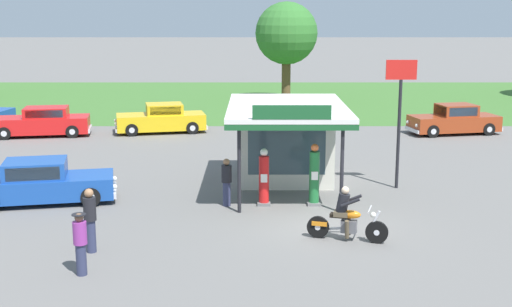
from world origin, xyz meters
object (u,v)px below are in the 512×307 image
(featured_classic_sedan, at_px, (41,183))
(bystander_strolling_foreground, at_px, (89,219))
(parked_car_second_row_spare, at_px, (41,123))
(parked_car_back_row_centre, at_px, (161,119))
(gas_pump_offside, at_px, (314,177))
(bystander_standing_back_lot, at_px, (226,181))
(bystander_leaning_by_kiosk, at_px, (80,242))
(motorcycle_with_rider, at_px, (345,218))
(parked_car_back_row_far_right, at_px, (453,121))
(gas_pump_nearside, at_px, (263,179))
(roadside_pole_sign, at_px, (399,101))

(featured_classic_sedan, xyz_separation_m, bystander_strolling_foreground, (2.83, -4.85, 0.27))
(parked_car_second_row_spare, bearing_deg, parked_car_back_row_centre, 9.87)
(gas_pump_offside, distance_m, bystander_standing_back_lot, 2.93)
(bystander_leaning_by_kiosk, bearing_deg, motorcycle_with_rider, 20.69)
(bystander_standing_back_lot, bearing_deg, parked_car_second_row_spare, 128.08)
(parked_car_second_row_spare, height_order, bystander_standing_back_lot, bystander_standing_back_lot)
(gas_pump_offside, distance_m, featured_classic_sedan, 9.24)
(featured_classic_sedan, relative_size, bystander_strolling_foreground, 2.88)
(parked_car_second_row_spare, xyz_separation_m, parked_car_back_row_far_right, (21.69, 0.60, 0.01))
(featured_classic_sedan, distance_m, parked_car_back_row_centre, 13.87)
(gas_pump_nearside, relative_size, bystander_standing_back_lot, 1.20)
(gas_pump_offside, distance_m, roadside_pole_sign, 4.53)
(motorcycle_with_rider, bearing_deg, gas_pump_nearside, 122.36)
(bystander_standing_back_lot, relative_size, bystander_strolling_foreground, 0.91)
(parked_car_back_row_centre, height_order, bystander_standing_back_lot, bystander_standing_back_lot)
(parked_car_back_row_far_right, bearing_deg, gas_pump_nearside, -127.15)
(gas_pump_nearside, xyz_separation_m, bystander_leaning_by_kiosk, (-4.58, -6.20, -0.04))
(bystander_standing_back_lot, distance_m, bystander_strolling_foreground, 5.66)
(gas_pump_nearside, distance_m, bystander_strolling_foreground, 6.57)
(parked_car_back_row_far_right, bearing_deg, parked_car_back_row_centre, 178.30)
(motorcycle_with_rider, height_order, bystander_leaning_by_kiosk, bystander_leaning_by_kiosk)
(gas_pump_offside, height_order, parked_car_back_row_centre, gas_pump_offside)
(parked_car_second_row_spare, height_order, bystander_strolling_foreground, bystander_strolling_foreground)
(featured_classic_sedan, distance_m, bystander_strolling_foreground, 5.62)
(featured_classic_sedan, height_order, bystander_strolling_foreground, bystander_strolling_foreground)
(gas_pump_offside, bearing_deg, gas_pump_nearside, -180.00)
(gas_pump_offside, height_order, bystander_standing_back_lot, gas_pump_offside)
(gas_pump_nearside, xyz_separation_m, featured_classic_sedan, (-7.55, 0.28, -0.21))
(parked_car_back_row_centre, bearing_deg, bystander_standing_back_lot, -73.79)
(bystander_leaning_by_kiosk, relative_size, roadside_pole_sign, 0.34)
(parked_car_back_row_far_right, relative_size, bystander_standing_back_lot, 3.12)
(motorcycle_with_rider, relative_size, parked_car_back_row_far_right, 0.45)
(parked_car_back_row_centre, distance_m, parked_car_back_row_far_right, 15.59)
(parked_car_back_row_centre, bearing_deg, bystander_leaning_by_kiosk, -87.83)
(bystander_standing_back_lot, height_order, bystander_strolling_foreground, bystander_strolling_foreground)
(motorcycle_with_rider, relative_size, parked_car_second_row_spare, 0.42)
(bystander_leaning_by_kiosk, relative_size, bystander_strolling_foreground, 0.90)
(gas_pump_offside, height_order, featured_classic_sedan, gas_pump_offside)
(parked_car_back_row_far_right, height_order, bystander_strolling_foreground, bystander_strolling_foreground)
(parked_car_second_row_spare, bearing_deg, gas_pump_offside, -44.52)
(bystander_standing_back_lot, bearing_deg, roadside_pole_sign, 20.85)
(parked_car_back_row_far_right, bearing_deg, bystander_strolling_foreground, -129.60)
(featured_classic_sedan, height_order, roadside_pole_sign, roadside_pole_sign)
(parked_car_second_row_spare, height_order, parked_car_back_row_far_right, parked_car_back_row_far_right)
(bystander_leaning_by_kiosk, bearing_deg, gas_pump_nearside, 53.56)
(parked_car_back_row_centre, distance_m, bystander_strolling_foreground, 18.56)
(gas_pump_offside, distance_m, parked_car_second_row_spare, 18.42)
(parked_car_second_row_spare, distance_m, parked_car_back_row_centre, 6.20)
(parked_car_second_row_spare, xyz_separation_m, bystander_standing_back_lot, (10.20, -13.02, 0.15))
(parked_car_second_row_spare, bearing_deg, bystander_strolling_foreground, -68.95)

